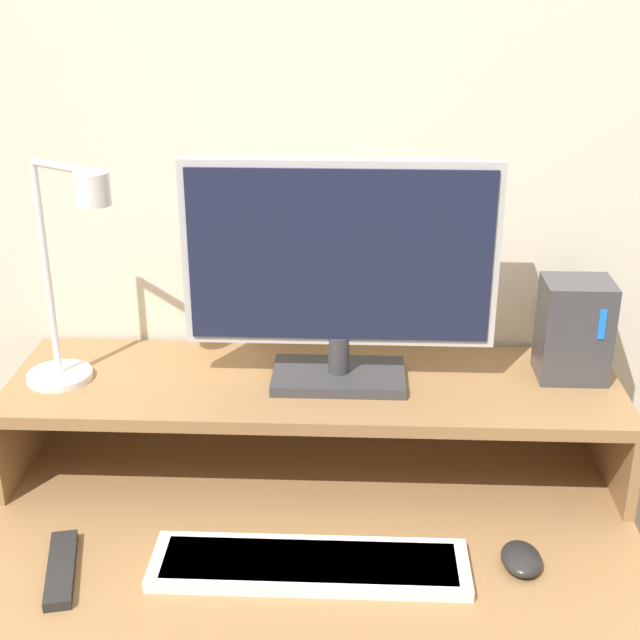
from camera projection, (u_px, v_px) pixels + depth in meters
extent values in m
cube|color=beige|center=(319.00, 164.00, 1.57)|extent=(6.00, 0.05, 2.50)
cube|color=olive|center=(309.00, 535.00, 1.42)|extent=(1.05, 0.68, 0.03)
cube|color=olive|center=(26.00, 422.00, 1.58)|extent=(0.02, 0.31, 0.15)
cube|color=olive|center=(610.00, 435.00, 1.54)|extent=(0.02, 0.31, 0.15)
cube|color=olive|center=(314.00, 386.00, 1.53)|extent=(1.05, 0.31, 0.02)
cube|color=#38383D|center=(339.00, 376.00, 1.52)|extent=(0.23, 0.13, 0.02)
cylinder|color=#38383D|center=(339.00, 354.00, 1.50)|extent=(0.04, 0.04, 0.07)
cube|color=#B7B7BC|center=(340.00, 254.00, 1.44)|extent=(0.51, 0.02, 0.31)
cube|color=#191E38|center=(340.00, 256.00, 1.43)|extent=(0.49, 0.01, 0.29)
cylinder|color=silver|center=(60.00, 376.00, 1.53)|extent=(0.11, 0.11, 0.01)
cylinder|color=silver|center=(47.00, 272.00, 1.45)|extent=(0.01, 0.01, 0.37)
cylinder|color=silver|center=(61.00, 167.00, 1.35)|extent=(0.12, 0.07, 0.01)
cylinder|color=silver|center=(92.00, 189.00, 1.33)|extent=(0.05, 0.05, 0.05)
cube|color=#3D3D42|center=(574.00, 329.00, 1.51)|extent=(0.11, 0.10, 0.17)
cube|color=#1972F2|center=(602.00, 325.00, 1.45)|extent=(0.01, 0.00, 0.05)
cube|color=white|center=(310.00, 565.00, 1.32)|extent=(0.47, 0.12, 0.02)
cube|color=silver|center=(310.00, 562.00, 1.31)|extent=(0.43, 0.10, 0.01)
ellipsoid|color=black|center=(521.00, 559.00, 1.32)|extent=(0.06, 0.08, 0.03)
cube|color=black|center=(61.00, 569.00, 1.31)|extent=(0.08, 0.17, 0.02)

